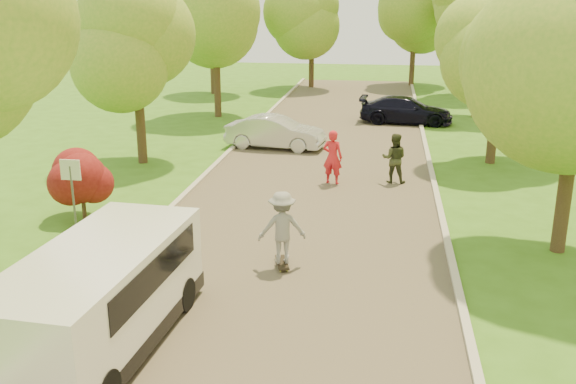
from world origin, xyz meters
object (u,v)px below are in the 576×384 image
Objects in this scene: skateboarder at (282,228)px; person_striped at (333,157)px; dark_sedan at (406,110)px; person_olive at (394,158)px; silver_sedan at (275,132)px; street_sign at (72,182)px; longboard at (282,263)px; minivan at (101,296)px.

person_striped is at bearing -110.58° from skateboarder.
person_olive is (-0.65, -10.97, 0.20)m from dark_sedan.
silver_sedan is 8.52m from dark_sedan.
street_sign is 5.91m from skateboarder.
longboard is at bearing 74.03° from person_olive.
street_sign reaches higher than longboard.
longboard is at bearing 173.63° from dark_sedan.
person_striped is (6.36, 6.20, -0.62)m from street_sign.
skateboarder is 1.01× the size of person_olive.
street_sign is 1.23× the size of skateboarder.
dark_sedan is (5.99, 22.79, -0.36)m from minivan.
skateboarder is at bearing 74.03° from person_olive.
silver_sedan is 4.43× the size of longboard.
silver_sedan is 6.73m from person_olive.
person_olive is (2.67, 7.69, 0.77)m from longboard.
street_sign is 8.90m from person_striped.
street_sign is 0.40× the size of minivan.
longboard is (-3.31, -18.65, -0.58)m from dark_sedan.
person_olive is (5.34, 11.82, -0.16)m from minivan.
person_olive is at bearing -155.21° from person_striped.
longboard is 0.90m from skateboarder.
dark_sedan is at bearing 62.67° from street_sign.
minivan is 23.57m from dark_sedan.
dark_sedan is at bearing -116.12° from skateboarder.
street_sign reaches higher than minivan.
minivan is at bearing 41.11° from longboard.
minivan reaches higher than skateboarder.
minivan is 5.01m from longboard.
person_striped is 1.08× the size of person_olive.
person_striped is 2.14m from person_olive.
street_sign reaches higher than person_olive.
silver_sedan is 2.36× the size of skateboarder.
dark_sedan is (9.10, 17.61, -0.89)m from street_sign.
person_striped is at bearing 170.20° from dark_sedan.
skateboarder reaches higher than longboard.
skateboarder is at bearing -161.89° from silver_sedan.
person_olive is at bearing -179.67° from dark_sedan.
longboard is 7.32m from person_striped.
longboard is (2.29, -12.24, -0.59)m from silver_sedan.
minivan is 2.86× the size of person_striped.
minivan is 3.04× the size of skateboarder.
skateboarder and person_striped have the same top height.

